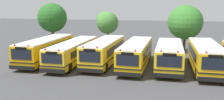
{
  "coord_description": "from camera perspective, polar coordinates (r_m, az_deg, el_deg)",
  "views": [
    {
      "loc": [
        3.44,
        -24.78,
        6.31
      ],
      "look_at": [
        -2.55,
        0.0,
        1.6
      ],
      "focal_mm": 38.62,
      "sensor_mm": 36.0,
      "label": 1
    }
  ],
  "objects": [
    {
      "name": "ground_plane",
      "position": [
        25.8,
        5.53,
        -3.74
      ],
      "size": [
        160.0,
        160.0,
        0.0
      ],
      "primitive_type": "plane",
      "color": "#424244"
    },
    {
      "name": "school_bus_0",
      "position": [
        28.49,
        -15.25,
        0.25
      ],
      "size": [
        2.88,
        10.4,
        2.73
      ],
      "rotation": [
        0.0,
        0.0,
        3.17
      ],
      "color": "#EAA80C",
      "rests_on": "ground_plane"
    },
    {
      "name": "school_bus_1",
      "position": [
        27.04,
        -8.99,
        -0.28
      ],
      "size": [
        2.63,
        11.07,
        2.52
      ],
      "rotation": [
        0.0,
        0.0,
        3.16
      ],
      "color": "yellow",
      "rests_on": "ground_plane"
    },
    {
      "name": "school_bus_2",
      "position": [
        26.32,
        -1.78,
        -0.21
      ],
      "size": [
        2.61,
        10.01,
        2.74
      ],
      "rotation": [
        0.0,
        0.0,
        3.13
      ],
      "color": "yellow",
      "rests_on": "ground_plane"
    },
    {
      "name": "school_bus_3",
      "position": [
        25.36,
        5.75,
        -0.74
      ],
      "size": [
        2.53,
        10.35,
        2.67
      ],
      "rotation": [
        0.0,
        0.0,
        3.13
      ],
      "color": "yellow",
      "rests_on": "ground_plane"
    },
    {
      "name": "school_bus_4",
      "position": [
        25.11,
        13.37,
        -1.09
      ],
      "size": [
        2.6,
        9.42,
        2.67
      ],
      "rotation": [
        0.0,
        0.0,
        3.15
      ],
      "color": "yellow",
      "rests_on": "ground_plane"
    },
    {
      "name": "school_bus_5",
      "position": [
        25.4,
        21.23,
        -1.29
      ],
      "size": [
        2.68,
        10.1,
        2.76
      ],
      "rotation": [
        0.0,
        0.0,
        3.16
      ],
      "color": "yellow",
      "rests_on": "ground_plane"
    },
    {
      "name": "tree_0",
      "position": [
        39.64,
        -13.79,
        7.53
      ],
      "size": [
        4.64,
        4.62,
        6.73
      ],
      "color": "#4C3823",
      "rests_on": "ground_plane"
    },
    {
      "name": "tree_1",
      "position": [
        37.3,
        -1.28,
        6.66
      ],
      "size": [
        3.47,
        3.37,
        5.43
      ],
      "color": "#4C3823",
      "rests_on": "ground_plane"
    },
    {
      "name": "tree_2",
      "position": [
        33.79,
        17.01,
        6.23
      ],
      "size": [
        4.61,
        4.61,
        6.43
      ],
      "color": "#4C3823",
      "rests_on": "ground_plane"
    }
  ]
}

